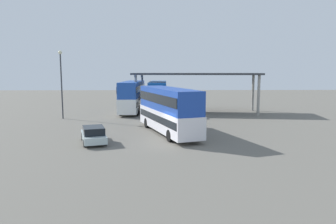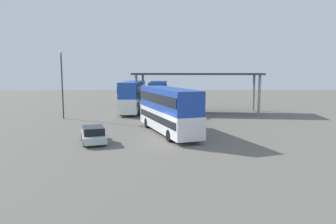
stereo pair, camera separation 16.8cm
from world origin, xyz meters
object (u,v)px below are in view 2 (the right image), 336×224
at_px(double_decker_near_canopy, 133,95).
at_px(lamppost_tall, 62,76).
at_px(parked_hatchback, 93,135).
at_px(double_decker_mid_row, 158,95).
at_px(double_decker_main, 168,109).

bearing_deg(double_decker_near_canopy, lamppost_tall, 128.73).
xyz_separation_m(parked_hatchback, lamppost_tall, (-6.55, 13.03, 4.45)).
xyz_separation_m(double_decker_mid_row, lamppost_tall, (-11.49, -6.95, 2.79)).
height_order(double_decker_near_canopy, lamppost_tall, lamppost_tall).
bearing_deg(double_decker_main, lamppost_tall, 34.99).
distance_m(double_decker_mid_row, lamppost_tall, 13.71).
relative_size(double_decker_main, double_decker_near_canopy, 1.03).
bearing_deg(double_decker_mid_row, double_decker_near_canopy, 108.85).
xyz_separation_m(double_decker_near_canopy, lamppost_tall, (-7.93, -5.77, 2.75)).
distance_m(double_decker_main, lamppost_tall, 15.87).
bearing_deg(lamppost_tall, double_decker_near_canopy, 36.06).
bearing_deg(double_decker_main, double_decker_near_canopy, -1.51).
bearing_deg(double_decker_mid_row, parked_hatchback, 166.75).
height_order(double_decker_main, double_decker_near_canopy, double_decker_near_canopy).
bearing_deg(parked_hatchback, double_decker_mid_row, -31.55).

